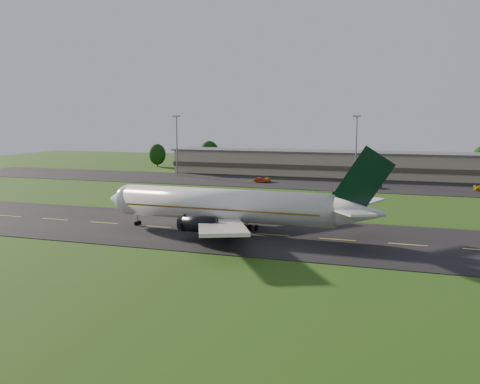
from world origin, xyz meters
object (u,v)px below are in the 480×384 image
(airliner, at_px, (230,206))
(service_vehicle_a, at_px, (267,180))
(light_mast_west, at_px, (177,138))
(light_mast_centre, at_px, (356,141))
(service_vehicle_b, at_px, (261,180))
(service_vehicle_c, at_px, (376,186))
(terminal, at_px, (365,165))

(airliner, xyz_separation_m, service_vehicle_a, (-13.07, 70.94, -3.87))
(light_mast_west, height_order, light_mast_centre, same)
(light_mast_centre, relative_size, service_vehicle_b, 4.80)
(light_mast_west, height_order, service_vehicle_b, light_mast_west)
(service_vehicle_a, distance_m, service_vehicle_b, 2.17)
(service_vehicle_a, xyz_separation_m, service_vehicle_c, (32.83, -4.42, -0.06))
(airliner, relative_size, light_mast_centre, 2.52)
(light_mast_centre, height_order, service_vehicle_a, light_mast_centre)
(terminal, distance_m, service_vehicle_c, 30.42)
(light_mast_west, xyz_separation_m, service_vehicle_a, (34.37, -9.08, -11.94))
(light_mast_centre, xyz_separation_m, service_vehicle_b, (-27.11, -10.67, -11.94))
(terminal, distance_m, light_mast_centre, 18.45)
(service_vehicle_b, bearing_deg, light_mast_west, 74.50)
(light_mast_west, relative_size, service_vehicle_c, 4.49)
(service_vehicle_a, bearing_deg, terminal, 41.99)
(terminal, height_order, service_vehicle_a, terminal)
(airliner, relative_size, light_mast_west, 2.52)
(light_mast_centre, height_order, service_vehicle_b, light_mast_centre)
(light_mast_west, height_order, service_vehicle_a, light_mast_west)
(light_mast_west, bearing_deg, light_mast_centre, 0.00)
(terminal, relative_size, light_mast_centre, 7.13)
(light_mast_west, distance_m, service_vehicle_c, 69.58)
(light_mast_west, bearing_deg, service_vehicle_c, -11.36)
(service_vehicle_b, bearing_deg, light_mast_centre, -66.04)
(terminal, distance_m, service_vehicle_a, 37.14)
(airliner, bearing_deg, service_vehicle_c, 74.44)
(terminal, bearing_deg, service_vehicle_a, -136.95)
(airliner, xyz_separation_m, terminal, (13.96, 96.20, -0.67))
(service_vehicle_c, bearing_deg, service_vehicle_b, -161.78)
(terminal, bearing_deg, light_mast_west, -165.24)
(light_mast_centre, distance_m, service_vehicle_b, 31.49)
(airliner, distance_m, service_vehicle_c, 69.50)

